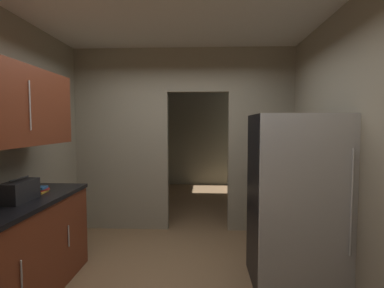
# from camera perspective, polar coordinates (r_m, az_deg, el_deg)

# --- Properties ---
(kitchen_overhead_slab) EXTENTS (3.74, 7.46, 0.06)m
(kitchen_overhead_slab) POSITION_cam_1_polar(r_m,az_deg,el_deg) (3.50, -3.34, 23.66)
(kitchen_overhead_slab) COLOR silver
(kitchen_partition) EXTENTS (3.34, 0.12, 2.79)m
(kitchen_partition) POSITION_cam_1_polar(r_m,az_deg,el_deg) (4.50, -2.48, 1.89)
(kitchen_partition) COLOR gray
(kitchen_partition) RESTS_ON ground
(adjoining_room_shell) EXTENTS (3.34, 3.51, 2.79)m
(adjoining_room_shell) POSITION_cam_1_polar(r_m,az_deg,el_deg) (6.79, -0.28, 1.74)
(adjoining_room_shell) COLOR gray
(adjoining_room_shell) RESTS_ON ground
(kitchen_flank_right) EXTENTS (0.10, 4.23, 2.79)m
(kitchen_flank_right) POSITION_cam_1_polar(r_m,az_deg,el_deg) (2.75, 32.86, -1.67)
(kitchen_flank_right) COLOR gray
(kitchen_flank_right) RESTS_ON ground
(refrigerator) EXTENTS (0.85, 0.78, 1.73)m
(refrigerator) POSITION_cam_1_polar(r_m,az_deg,el_deg) (3.17, 19.54, -10.36)
(refrigerator) COLOR black
(refrigerator) RESTS_ON ground
(lower_cabinet_run) EXTENTS (0.62, 1.74, 0.94)m
(lower_cabinet_run) POSITION_cam_1_polar(r_m,az_deg,el_deg) (3.19, -31.32, -17.99)
(lower_cabinet_run) COLOR maroon
(lower_cabinet_run) RESTS_ON ground
(upper_cabinet_counterside) EXTENTS (0.36, 1.57, 0.71)m
(upper_cabinet_counterside) POSITION_cam_1_polar(r_m,az_deg,el_deg) (2.99, -32.17, 6.40)
(upper_cabinet_counterside) COLOR maroon
(boombox) EXTENTS (0.18, 0.37, 0.21)m
(boombox) POSITION_cam_1_polar(r_m,az_deg,el_deg) (3.06, -30.75, -7.94)
(boombox) COLOR black
(boombox) RESTS_ON lower_cabinet_run
(book_stack) EXTENTS (0.14, 0.17, 0.06)m
(book_stack) POSITION_cam_1_polar(r_m,az_deg,el_deg) (3.36, -27.66, -7.98)
(book_stack) COLOR gold
(book_stack) RESTS_ON lower_cabinet_run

